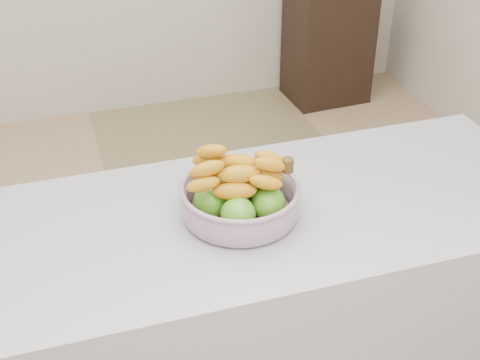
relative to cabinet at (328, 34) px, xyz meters
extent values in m
plane|color=#A18363|center=(-1.45, -1.78, -0.41)|extent=(4.00, 4.00, 0.00)
cube|color=black|center=(0.00, 0.00, 0.00)|extent=(0.48, 0.39, 0.82)
cylinder|color=#ABB5CD|center=(-1.27, -2.26, 0.49)|extent=(0.24, 0.24, 0.01)
torus|color=#ABB5CD|center=(-1.27, -2.26, 0.57)|extent=(0.29, 0.29, 0.01)
sphere|color=#378316|center=(-1.29, -2.32, 0.54)|extent=(0.08, 0.08, 0.08)
sphere|color=#378316|center=(-1.21, -2.30, 0.54)|extent=(0.08, 0.08, 0.08)
sphere|color=#378316|center=(-1.21, -2.22, 0.54)|extent=(0.08, 0.08, 0.08)
sphere|color=#378316|center=(-1.29, -2.19, 0.54)|extent=(0.08, 0.08, 0.08)
sphere|color=#378316|center=(-1.34, -2.25, 0.54)|extent=(0.08, 0.08, 0.08)
ellipsoid|color=orange|center=(-1.29, -2.29, 0.59)|extent=(0.19, 0.08, 0.04)
ellipsoid|color=orange|center=(-1.28, -2.25, 0.59)|extent=(0.18, 0.10, 0.04)
ellipsoid|color=orange|center=(-1.26, -2.21, 0.59)|extent=(0.18, 0.12, 0.04)
ellipsoid|color=orange|center=(-1.28, -2.28, 0.62)|extent=(0.19, 0.07, 0.04)
ellipsoid|color=orange|center=(-1.26, -2.23, 0.62)|extent=(0.18, 0.13, 0.04)
cylinder|color=#3F3014|center=(-1.16, -2.30, 0.63)|extent=(0.03, 0.03, 0.03)
camera|label=1|loc=(-1.66, -3.51, 1.43)|focal=50.00mm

